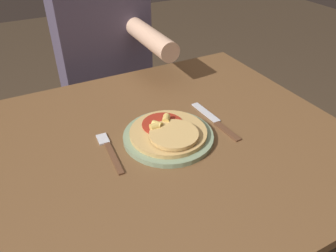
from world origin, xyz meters
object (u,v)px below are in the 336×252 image
knife (216,121)px  person_diner (105,63)px  pizza (169,132)px  plate (168,136)px  dining_table (161,174)px  fork (109,150)px

knife → person_diner: bearing=100.8°
pizza → plate: bearing=83.4°
plate → person_diner: size_ratio=0.20×
dining_table → knife: size_ratio=4.63×
fork → knife: (0.32, -0.02, 0.00)m
pizza → knife: size_ratio=0.94×
dining_table → fork: 0.18m
dining_table → knife: 0.22m
dining_table → plate: plate is taller
knife → person_diner: person_diner is taller
dining_table → fork: (-0.14, 0.02, 0.12)m
plate → person_diner: (0.04, 0.66, -0.05)m
pizza → person_diner: (0.04, 0.66, -0.07)m
dining_table → fork: size_ratio=5.81×
plate → knife: plate is taller
dining_table → person_diner: (0.06, 0.66, 0.08)m
fork → knife: 0.32m
plate → pizza: pizza is taller
fork → dining_table: bearing=-10.2°
dining_table → fork: fork is taller
pizza → knife: 0.16m
pizza → fork: (-0.16, 0.03, -0.02)m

